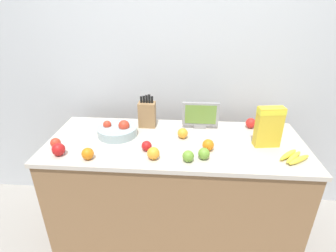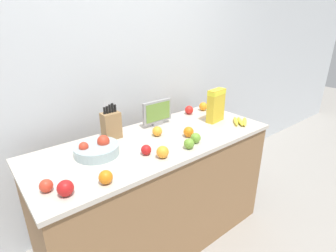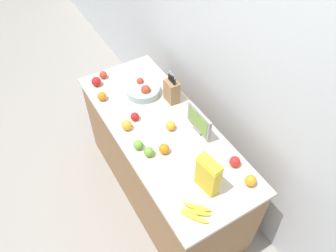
% 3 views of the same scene
% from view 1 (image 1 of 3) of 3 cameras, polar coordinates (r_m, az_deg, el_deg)
% --- Properties ---
extents(ground_plane, '(14.00, 14.00, 0.00)m').
position_cam_1_polar(ground_plane, '(2.47, 1.33, -22.52)').
color(ground_plane, gray).
extents(wall_back, '(9.00, 0.06, 2.60)m').
position_cam_1_polar(wall_back, '(2.29, 2.47, 12.05)').
color(wall_back, silver).
rests_on(wall_back, ground_plane).
extents(counter, '(1.83, 0.73, 0.93)m').
position_cam_1_polar(counter, '(2.14, 1.46, -14.20)').
color(counter, olive).
rests_on(counter, ground_plane).
extents(knife_block, '(0.13, 0.09, 0.29)m').
position_cam_1_polar(knife_block, '(2.06, -4.57, 2.63)').
color(knife_block, '#937047').
rests_on(knife_block, counter).
extents(small_monitor, '(0.28, 0.03, 0.21)m').
position_cam_1_polar(small_monitor, '(2.03, 7.08, 2.44)').
color(small_monitor, gray).
rests_on(small_monitor, counter).
extents(cereal_box, '(0.18, 0.10, 0.28)m').
position_cam_1_polar(cereal_box, '(1.88, 21.13, 0.16)').
color(cereal_box, gold).
rests_on(cereal_box, counter).
extents(fruit_bowl, '(0.29, 0.29, 0.12)m').
position_cam_1_polar(fruit_bowl, '(1.98, -10.89, -0.91)').
color(fruit_bowl, '#99B2B7').
rests_on(fruit_bowl, counter).
extents(banana_bunch, '(0.22, 0.20, 0.03)m').
position_cam_1_polar(banana_bunch, '(1.84, 25.67, -6.14)').
color(banana_bunch, yellow).
rests_on(banana_bunch, counter).
extents(apple_rear, '(0.07, 0.07, 0.07)m').
position_cam_1_polar(apple_rear, '(1.76, -4.69, -4.33)').
color(apple_rear, red).
rests_on(apple_rear, counter).
extents(apple_by_knife_block, '(0.08, 0.08, 0.08)m').
position_cam_1_polar(apple_by_knife_block, '(2.16, 17.58, 0.61)').
color(apple_by_knife_block, red).
rests_on(apple_by_knife_block, counter).
extents(apple_front, '(0.07, 0.07, 0.07)m').
position_cam_1_polar(apple_front, '(1.94, -23.29, -3.40)').
color(apple_front, red).
rests_on(apple_front, counter).
extents(apple_leftmost, '(0.07, 0.07, 0.07)m').
position_cam_1_polar(apple_leftmost, '(1.67, 7.82, -5.98)').
color(apple_leftmost, '#6B9E33').
rests_on(apple_leftmost, counter).
extents(apple_near_bananas, '(0.07, 0.07, 0.07)m').
position_cam_1_polar(apple_near_bananas, '(1.64, 4.42, -6.57)').
color(apple_near_bananas, '#6B9E33').
rests_on(apple_near_bananas, counter).
extents(apple_rightmost, '(0.08, 0.08, 0.08)m').
position_cam_1_polar(apple_rightmost, '(1.84, -22.72, -4.72)').
color(apple_rightmost, red).
rests_on(apple_rightmost, counter).
extents(orange_near_bowl, '(0.08, 0.08, 0.08)m').
position_cam_1_polar(orange_near_bowl, '(2.20, 22.19, 0.36)').
color(orange_near_bowl, orange).
rests_on(orange_near_bowl, counter).
extents(orange_back_center, '(0.08, 0.08, 0.08)m').
position_cam_1_polar(orange_back_center, '(1.91, 3.22, -1.59)').
color(orange_back_center, orange).
rests_on(orange_back_center, counter).
extents(orange_front_right, '(0.08, 0.08, 0.08)m').
position_cam_1_polar(orange_front_right, '(1.66, -3.22, -5.95)').
color(orange_front_right, orange).
rests_on(orange_front_right, counter).
extents(orange_front_left, '(0.08, 0.08, 0.08)m').
position_cam_1_polar(orange_front_left, '(1.77, 8.74, -4.10)').
color(orange_front_left, orange).
rests_on(orange_front_left, counter).
extents(orange_front_center, '(0.08, 0.08, 0.08)m').
position_cam_1_polar(orange_front_center, '(1.73, -17.08, -5.78)').
color(orange_front_center, orange).
rests_on(orange_front_center, counter).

